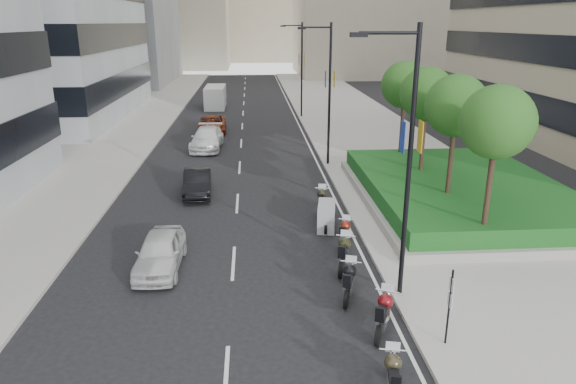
{
  "coord_description": "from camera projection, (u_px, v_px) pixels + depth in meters",
  "views": [
    {
      "loc": [
        -0.67,
        -14.38,
        9.0
      ],
      "look_at": [
        0.85,
        6.65,
        2.0
      ],
      "focal_mm": 32.0,
      "sensor_mm": 36.0,
      "label": 1
    }
  ],
  "objects": [
    {
      "name": "motorcycle_6",
      "position": [
        322.0,
        201.0,
        25.41
      ],
      "size": [
        0.73,
        2.19,
        1.1
      ],
      "rotation": [
        0.0,
        0.0,
        1.39
      ],
      "color": "black",
      "rests_on": "ground"
    },
    {
      "name": "ground",
      "position": [
        277.0,
        316.0,
        16.49
      ],
      "size": [
        160.0,
        160.0,
        0.0
      ],
      "primitive_type": "plane",
      "color": "black",
      "rests_on": "ground"
    },
    {
      "name": "car_c",
      "position": [
        207.0,
        138.0,
        38.15
      ],
      "size": [
        2.39,
        5.4,
        1.54
      ],
      "primitive_type": "imported",
      "rotation": [
        0.0,
        0.0,
        -0.04
      ],
      "color": "white",
      "rests_on": "ground"
    },
    {
      "name": "parking_sign",
      "position": [
        450.0,
        303.0,
        14.47
      ],
      "size": [
        0.06,
        0.32,
        2.5
      ],
      "color": "black",
      "rests_on": "ground"
    },
    {
      "name": "lamp_post_2",
      "position": [
        300.0,
        65.0,
        49.26
      ],
      "size": [
        2.34,
        0.45,
        9.0
      ],
      "color": "black",
      "rests_on": "ground"
    },
    {
      "name": "sidewalk_left",
      "position": [
        119.0,
        131.0,
        44.05
      ],
      "size": [
        8.0,
        100.0,
        0.15
      ],
      "primitive_type": "cube",
      "color": "#9E9B93",
      "rests_on": "ground"
    },
    {
      "name": "motorcycle_1",
      "position": [
        384.0,
        313.0,
        15.6
      ],
      "size": [
        1.08,
        2.06,
        1.1
      ],
      "rotation": [
        0.0,
        0.0,
        1.15
      ],
      "color": "black",
      "rests_on": "ground"
    },
    {
      "name": "tree_2",
      "position": [
        427.0,
        94.0,
        26.73
      ],
      "size": [
        2.8,
        2.8,
        6.3
      ],
      "color": "#332319",
      "rests_on": "planter"
    },
    {
      "name": "hedge",
      "position": [
        461.0,
        187.0,
        26.35
      ],
      "size": [
        9.4,
        13.4,
        0.8
      ],
      "primitive_type": "cube",
      "color": "#164F1C",
      "rests_on": "planter"
    },
    {
      "name": "motorcycle_0",
      "position": [
        393.0,
        377.0,
        12.86
      ],
      "size": [
        0.7,
        2.04,
        1.02
      ],
      "rotation": [
        0.0,
        0.0,
        1.37
      ],
      "color": "black",
      "rests_on": "ground"
    },
    {
      "name": "sidewalk_right",
      "position": [
        361.0,
        128.0,
        45.49
      ],
      "size": [
        10.0,
        100.0,
        0.15
      ],
      "primitive_type": "cube",
      "color": "#9E9B93",
      "rests_on": "ground"
    },
    {
      "name": "motorcycle_3",
      "position": [
        344.0,
        253.0,
        19.61
      ],
      "size": [
        0.92,
        2.2,
        1.13
      ],
      "rotation": [
        0.0,
        0.0,
        1.28
      ],
      "color": "black",
      "rests_on": "ground"
    },
    {
      "name": "lane_edge",
      "position": [
        301.0,
        130.0,
        45.15
      ],
      "size": [
        0.12,
        100.0,
        0.01
      ],
      "primitive_type": "cube",
      "color": "silver",
      "rests_on": "ground"
    },
    {
      "name": "motorcycle_2",
      "position": [
        349.0,
        281.0,
        17.57
      ],
      "size": [
        0.88,
        2.11,
        1.08
      ],
      "rotation": [
        0.0,
        0.0,
        1.28
      ],
      "color": "black",
      "rests_on": "ground"
    },
    {
      "name": "tree_0",
      "position": [
        497.0,
        123.0,
        19.15
      ],
      "size": [
        2.8,
        2.8,
        6.3
      ],
      "color": "#332319",
      "rests_on": "planter"
    },
    {
      "name": "tree_1",
      "position": [
        456.0,
        106.0,
        22.94
      ],
      "size": [
        2.8,
        2.8,
        6.3
      ],
      "color": "#332319",
      "rests_on": "planter"
    },
    {
      "name": "planter",
      "position": [
        459.0,
        198.0,
        26.54
      ],
      "size": [
        10.0,
        14.0,
        0.4
      ],
      "primitive_type": "cube",
      "color": "gray",
      "rests_on": "sidewalk_right"
    },
    {
      "name": "tree_3",
      "position": [
        405.0,
        85.0,
        30.51
      ],
      "size": [
        2.8,
        2.8,
        6.3
      ],
      "color": "#332319",
      "rests_on": "planter"
    },
    {
      "name": "lamp_post_0",
      "position": [
        405.0,
        154.0,
        16.13
      ],
      "size": [
        2.34,
        0.45,
        9.0
      ],
      "color": "black",
      "rests_on": "ground"
    },
    {
      "name": "car_b",
      "position": [
        197.0,
        182.0,
        28.02
      ],
      "size": [
        1.66,
        4.17,
        1.35
      ],
      "primitive_type": "imported",
      "rotation": [
        0.0,
        0.0,
        0.06
      ],
      "color": "black",
      "rests_on": "ground"
    },
    {
      "name": "delivery_van",
      "position": [
        215.0,
        98.0,
        56.26
      ],
      "size": [
        2.14,
        5.55,
        2.32
      ],
      "rotation": [
        0.0,
        0.0,
        -0.01
      ],
      "color": "white",
      "rests_on": "ground"
    },
    {
      "name": "car_a",
      "position": [
        160.0,
        252.0,
        19.5
      ],
      "size": [
        1.7,
        4.09,
        1.39
      ],
      "primitive_type": "imported",
      "rotation": [
        0.0,
        0.0,
        -0.02
      ],
      "color": "silver",
      "rests_on": "ground"
    },
    {
      "name": "motorcycle_4",
      "position": [
        344.0,
        233.0,
        21.63
      ],
      "size": [
        0.85,
        1.95,
        1.0
      ],
      "rotation": [
        0.0,
        0.0,
        1.25
      ],
      "color": "black",
      "rests_on": "ground"
    },
    {
      "name": "lane_centre",
      "position": [
        242.0,
        130.0,
        44.79
      ],
      "size": [
        0.12,
        100.0,
        0.01
      ],
      "primitive_type": "cube",
      "color": "silver",
      "rests_on": "ground"
    },
    {
      "name": "motorcycle_5",
      "position": [
        326.0,
        216.0,
        23.42
      ],
      "size": [
        1.08,
        2.0,
        1.15
      ],
      "rotation": [
        0.0,
        0.0,
        1.4
      ],
      "color": "black",
      "rests_on": "ground"
    },
    {
      "name": "car_d",
      "position": [
        212.0,
        124.0,
        43.93
      ],
      "size": [
        2.43,
        4.99,
        1.37
      ],
      "primitive_type": "imported",
      "rotation": [
        0.0,
        0.0,
        0.03
      ],
      "color": "maroon",
      "rests_on": "ground"
    },
    {
      "name": "lamp_post_1",
      "position": [
        327.0,
        88.0,
        32.22
      ],
      "size": [
        2.34,
        0.45,
        9.0
      ],
      "color": "black",
      "rests_on": "ground"
    }
  ]
}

